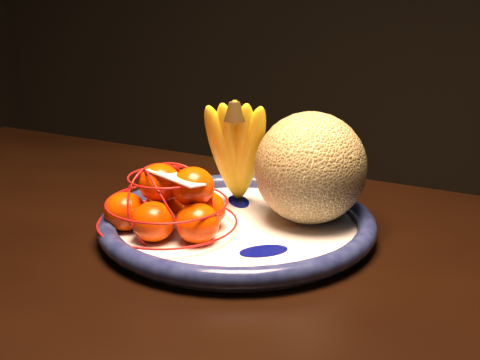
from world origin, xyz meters
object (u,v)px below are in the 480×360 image
(dining_table, at_px, (195,350))
(cantaloupe, at_px, (310,168))
(fruit_bowl, at_px, (237,225))
(banana_bunch, at_px, (237,148))
(mandarin_bag, at_px, (170,206))

(dining_table, height_order, cantaloupe, cantaloupe)
(dining_table, distance_m, cantaloupe, 0.27)
(dining_table, xyz_separation_m, fruit_bowl, (-0.01, 0.15, 0.09))
(fruit_bowl, xyz_separation_m, banana_bunch, (-0.03, 0.07, 0.08))
(dining_table, xyz_separation_m, mandarin_bag, (-0.07, 0.10, 0.13))
(dining_table, relative_size, mandarin_bag, 7.90)
(banana_bunch, bearing_deg, mandarin_bag, -125.77)
(fruit_bowl, relative_size, cantaloupe, 2.47)
(dining_table, relative_size, cantaloupe, 11.32)
(banana_bunch, xyz_separation_m, mandarin_bag, (-0.04, -0.12, -0.05))
(fruit_bowl, distance_m, banana_bunch, 0.11)
(cantaloupe, bearing_deg, banana_bunch, 168.84)
(dining_table, distance_m, fruit_bowl, 0.18)
(fruit_bowl, bearing_deg, cantaloupe, 29.59)
(fruit_bowl, height_order, cantaloupe, cantaloupe)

